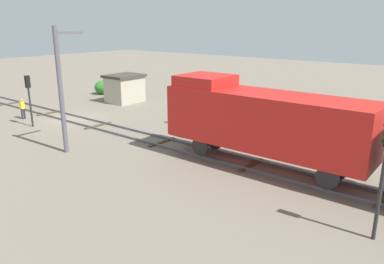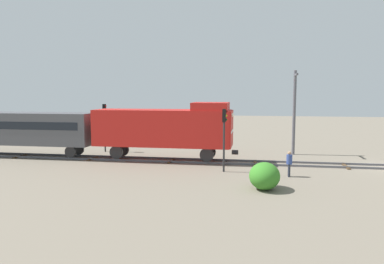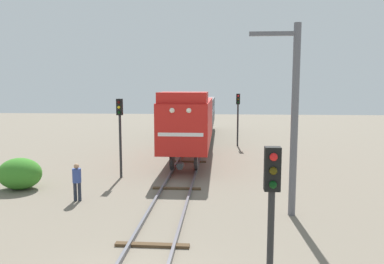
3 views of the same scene
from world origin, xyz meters
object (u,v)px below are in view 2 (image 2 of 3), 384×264
Objects in this scene: worker_by_signal at (289,162)px; passenger_car_leading at (16,127)px; locomotive at (165,127)px; traffic_signal_far at (105,119)px; traffic_signal_mid at (224,128)px; catenary_mast at (294,110)px.

passenger_car_leading is at bearing -94.54° from worker_by_signal.
locomotive reaches higher than traffic_signal_far.
traffic_signal_far is (3.60, 6.69, 0.32)m from locomotive.
passenger_car_leading is at bearing 79.51° from traffic_signal_mid.
traffic_signal_far is 18.02m from worker_by_signal.
locomotive reaches higher than passenger_car_leading.
locomotive is at bearing -108.13° from worker_by_signal.
passenger_car_leading is (0.00, 13.34, -0.25)m from locomotive.
traffic_signal_far is 2.63× the size of worker_by_signal.
traffic_signal_far is at bearing 59.16° from traffic_signal_mid.
locomotive is 2.63× the size of traffic_signal_mid.
traffic_signal_mid is at bearing -94.43° from worker_by_signal.
traffic_signal_far reaches higher than passenger_car_leading.
catenary_mast reaches higher than traffic_signal_mid.
traffic_signal_far reaches higher than worker_by_signal.
locomotive is at bearing -90.00° from passenger_car_leading.
worker_by_signal is (-4.20, -22.75, -1.53)m from passenger_car_leading.
worker_by_signal is (-0.80, -4.38, -2.06)m from traffic_signal_mid.
catenary_mast is (4.93, -10.53, 1.20)m from locomotive.
locomotive is at bearing -118.27° from traffic_signal_far.
passenger_car_leading is 3.17× the size of traffic_signal_mid.
traffic_signal_far is (3.60, -6.64, 0.57)m from passenger_car_leading.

